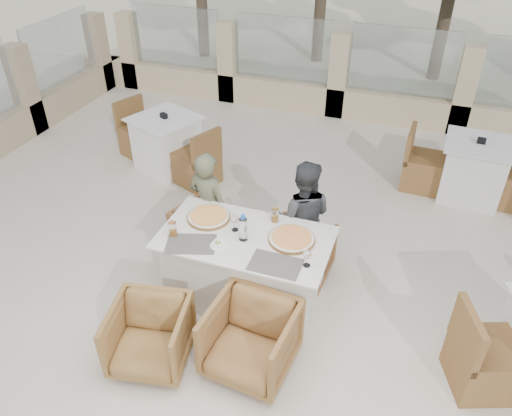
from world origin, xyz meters
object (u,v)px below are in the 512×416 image
(water_bottle, at_px, (243,227))
(wine_glass_centre, at_px, (235,222))
(pizza_left, at_px, (209,216))
(bg_table_a, at_px, (167,143))
(armchair_far_right, at_px, (300,254))
(beer_glass_left, at_px, (173,229))
(diner_left, at_px, (209,207))
(wine_glass_corner, at_px, (307,257))
(armchair_near_left, at_px, (150,336))
(armchair_near_right, at_px, (251,339))
(diner_right, at_px, (302,218))
(olive_dish, at_px, (218,244))
(bg_table_b, at_px, (473,170))
(armchair_far_left, at_px, (212,232))
(pizza_right, at_px, (292,238))
(dining_table, at_px, (246,268))
(beer_glass_right, at_px, (275,215))

(water_bottle, relative_size, wine_glass_centre, 1.47)
(pizza_left, relative_size, bg_table_a, 0.25)
(armchair_far_right, bearing_deg, pizza_left, 25.81)
(beer_glass_left, xyz_separation_m, diner_left, (0.04, 0.70, -0.20))
(wine_glass_corner, bearing_deg, armchair_near_left, -144.92)
(pizza_left, bearing_deg, diner_left, 115.06)
(armchair_near_right, bearing_deg, diner_right, 93.49)
(water_bottle, distance_m, diner_left, 0.84)
(wine_glass_corner, bearing_deg, olive_dish, -179.43)
(armchair_near_left, relative_size, bg_table_b, 0.40)
(wine_glass_centre, height_order, armchair_near_left, wine_glass_centre)
(wine_glass_corner, xyz_separation_m, bg_table_b, (1.45, 2.94, -0.48))
(beer_glass_left, distance_m, armchair_far_left, 0.89)
(pizza_right, relative_size, armchair_near_right, 0.60)
(olive_dish, distance_m, armchair_near_right, 0.90)
(beer_glass_left, xyz_separation_m, armchair_far_right, (1.06, 0.69, -0.55))
(armchair_far_left, distance_m, diner_right, 1.03)
(dining_table, relative_size, beer_glass_right, 11.39)
(diner_right, xyz_separation_m, bg_table_b, (1.71, 2.10, -0.26))
(diner_right, bearing_deg, diner_left, -2.21)
(pizza_right, distance_m, beer_glass_right, 0.34)
(pizza_left, bearing_deg, water_bottle, -23.45)
(wine_glass_corner, xyz_separation_m, diner_right, (-0.26, 0.84, -0.22))
(pizza_left, height_order, wine_glass_centre, wine_glass_centre)
(armchair_far_left, bearing_deg, pizza_left, 133.24)
(armchair_far_right, xyz_separation_m, diner_left, (-1.01, 0.00, 0.35))
(wine_glass_centre, xyz_separation_m, armchair_far_right, (0.54, 0.43, -0.57))
(water_bottle, height_order, armchair_far_left, water_bottle)
(armchair_far_left, bearing_deg, diner_left, 61.20)
(dining_table, relative_size, bg_table_a, 0.98)
(dining_table, height_order, bg_table_a, same)
(water_bottle, relative_size, armchair_near_left, 0.41)
(wine_glass_centre, bearing_deg, armchair_far_right, 38.20)
(bg_table_a, height_order, bg_table_b, same)
(pizza_right, distance_m, bg_table_b, 3.16)
(wine_glass_corner, bearing_deg, beer_glass_left, -179.87)
(dining_table, distance_m, armchair_far_right, 0.65)
(beer_glass_right, bearing_deg, water_bottle, -116.97)
(armchair_near_right, bearing_deg, armchair_far_right, 91.72)
(water_bottle, distance_m, beer_glass_right, 0.42)
(beer_glass_right, relative_size, armchair_near_left, 0.21)
(armchair_far_right, bearing_deg, armchair_near_left, 62.25)
(wine_glass_centre, bearing_deg, pizza_right, 2.66)
(water_bottle, bearing_deg, wine_glass_corner, -13.78)
(dining_table, bearing_deg, water_bottle, -94.59)
(pizza_right, bearing_deg, diner_right, 94.24)
(armchair_near_left, bearing_deg, pizza_right, 38.74)
(armchair_near_left, height_order, bg_table_b, bg_table_b)
(water_bottle, bearing_deg, bg_table_a, 132.80)
(wine_glass_centre, bearing_deg, diner_left, 137.64)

